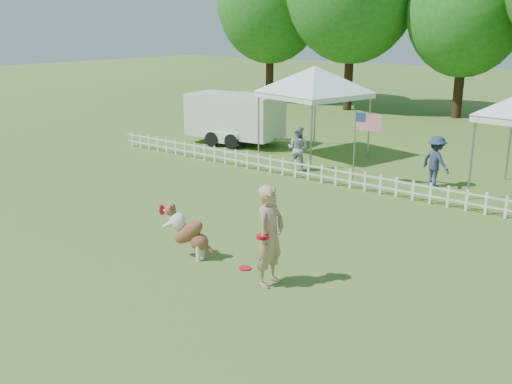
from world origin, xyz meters
TOP-DOWN VIEW (x-y plane):
  - ground at (0.00, 0.00)m, footprint 120.00×120.00m
  - picket_fence at (0.00, 7.00)m, footprint 22.00×0.08m
  - handler at (1.31, 0.20)m, footprint 0.50×0.73m
  - dog at (-0.79, 0.18)m, footprint 1.17×0.70m
  - frisbee_on_turf at (0.50, 0.45)m, footprint 0.28×0.28m
  - canopy_tent_left at (-4.07, 10.09)m, footprint 3.83×3.83m
  - cargo_trailer at (-7.84, 10.02)m, footprint 4.97×2.68m
  - flag_pole at (-1.01, 7.67)m, footprint 0.87×0.21m
  - spectator_a at (-3.26, 7.89)m, footprint 0.83×0.70m
  - spectator_b at (1.16, 8.81)m, footprint 1.16×0.95m
  - tree_far_left at (-15.00, 22.00)m, footprint 6.60×6.60m
  - tree_left at (-9.00, 21.50)m, footprint 7.40×7.40m
  - tree_center_left at (-3.00, 22.50)m, footprint 6.00×6.00m

SIDE VIEW (x-z plane):
  - ground at x=0.00m, z-range 0.00..0.00m
  - frisbee_on_turf at x=0.50m, z-range 0.00..0.02m
  - picket_fence at x=0.00m, z-range 0.00..0.60m
  - dog at x=-0.79m, z-range 0.00..1.15m
  - spectator_a at x=-3.26m, z-range 0.00..1.51m
  - spectator_b at x=1.16m, z-range 0.00..1.56m
  - handler at x=1.31m, z-range 0.00..1.95m
  - cargo_trailer at x=-7.84m, z-range 0.00..2.09m
  - flag_pole at x=-1.01m, z-range 0.00..2.25m
  - canopy_tent_left at x=-4.07m, z-range 0.00..3.26m
  - tree_center_left at x=-3.00m, z-range 0.00..9.80m
  - tree_far_left at x=-15.00m, z-range 0.00..11.00m
  - tree_left at x=-9.00m, z-range 0.00..12.00m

